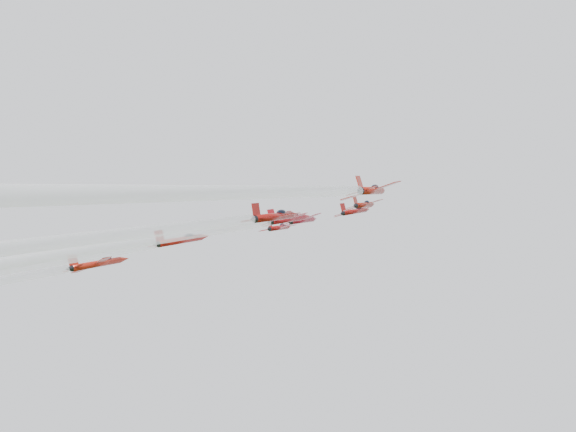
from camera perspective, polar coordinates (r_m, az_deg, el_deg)
The scene contains 7 objects.
jet_lead at distance 160.70m, azimuth 5.32°, elevation 0.39°, with size 9.44×12.47×6.63m.
jet_row2_left at distance 153.36m, azimuth -0.68°, elevation -0.90°, with size 8.70×11.50×6.12m.
jet_row2_center at distance 145.72m, azimuth 1.17°, elevation -0.31°, with size 9.53×12.59×6.70m.
jet_row2_right at distance 143.48m, azimuth 6.06°, elevation 0.91°, with size 8.62×11.40×6.06m.
jet_center at distance 92.96m, azimuth -14.10°, elevation -2.05°, with size 9.68×95.41×45.78m.
jet_rear_right at distance 75.95m, azimuth -20.85°, elevation -2.35°, with size 10.57×104.17×49.98m.
jet_rear_farright at distance 67.96m, azimuth -8.87°, elevation 0.87°, with size 9.84×97.01×46.55m.
Camera 1 is at (66.58, -102.16, 81.03)m, focal length 45.00 mm.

